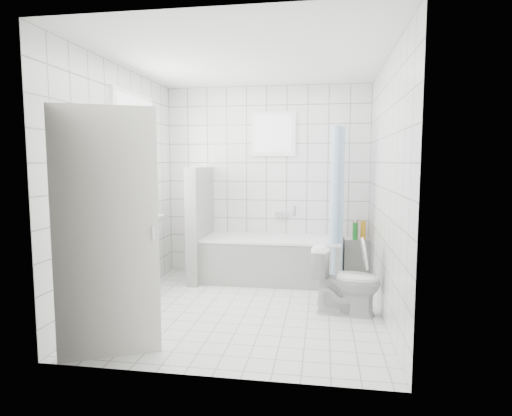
# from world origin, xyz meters

# --- Properties ---
(ground) EXTENTS (3.00, 3.00, 0.00)m
(ground) POSITION_xyz_m (0.00, 0.00, 0.00)
(ground) COLOR white
(ground) RESTS_ON ground
(ceiling) EXTENTS (3.00, 3.00, 0.00)m
(ceiling) POSITION_xyz_m (0.00, 0.00, 2.60)
(ceiling) COLOR white
(ceiling) RESTS_ON ground
(wall_back) EXTENTS (2.80, 0.02, 2.60)m
(wall_back) POSITION_xyz_m (0.00, 1.50, 1.30)
(wall_back) COLOR white
(wall_back) RESTS_ON ground
(wall_front) EXTENTS (2.80, 0.02, 2.60)m
(wall_front) POSITION_xyz_m (0.00, -1.50, 1.30)
(wall_front) COLOR white
(wall_front) RESTS_ON ground
(wall_left) EXTENTS (0.02, 3.00, 2.60)m
(wall_left) POSITION_xyz_m (-1.40, 0.00, 1.30)
(wall_left) COLOR white
(wall_left) RESTS_ON ground
(wall_right) EXTENTS (0.02, 3.00, 2.60)m
(wall_right) POSITION_xyz_m (1.40, 0.00, 1.30)
(wall_right) COLOR white
(wall_right) RESTS_ON ground
(window_left) EXTENTS (0.01, 0.90, 1.40)m
(window_left) POSITION_xyz_m (-1.35, 0.30, 1.60)
(window_left) COLOR white
(window_left) RESTS_ON wall_left
(window_back) EXTENTS (0.50, 0.01, 0.50)m
(window_back) POSITION_xyz_m (0.10, 1.46, 1.95)
(window_back) COLOR white
(window_back) RESTS_ON wall_back
(window_sill) EXTENTS (0.18, 1.02, 0.08)m
(window_sill) POSITION_xyz_m (-1.31, 0.30, 0.86)
(window_sill) COLOR white
(window_sill) RESTS_ON wall_left
(door) EXTENTS (0.74, 0.38, 2.00)m
(door) POSITION_xyz_m (-0.89, -1.31, 1.00)
(door) COLOR silver
(door) RESTS_ON ground
(bathtub) EXTENTS (1.78, 0.77, 0.58)m
(bathtub) POSITION_xyz_m (0.12, 1.12, 0.29)
(bathtub) COLOR white
(bathtub) RESTS_ON ground
(partition_wall) EXTENTS (0.15, 0.85, 1.50)m
(partition_wall) POSITION_xyz_m (-0.83, 1.07, 0.75)
(partition_wall) COLOR white
(partition_wall) RESTS_ON ground
(tiled_ledge) EXTENTS (0.40, 0.24, 0.55)m
(tiled_ledge) POSITION_xyz_m (1.27, 1.38, 0.28)
(tiled_ledge) COLOR white
(tiled_ledge) RESTS_ON ground
(toilet) EXTENTS (0.72, 0.46, 0.70)m
(toilet) POSITION_xyz_m (1.03, 0.00, 0.35)
(toilet) COLOR white
(toilet) RESTS_ON ground
(curtain_rod) EXTENTS (0.02, 0.80, 0.02)m
(curtain_rod) POSITION_xyz_m (0.95, 1.10, 2.00)
(curtain_rod) COLOR silver
(curtain_rod) RESTS_ON wall_back
(shower_curtain) EXTENTS (0.14, 0.48, 1.78)m
(shower_curtain) POSITION_xyz_m (0.95, 0.97, 1.10)
(shower_curtain) COLOR #4185C1
(shower_curtain) RESTS_ON curtain_rod
(tub_faucet) EXTENTS (0.18, 0.06, 0.06)m
(tub_faucet) POSITION_xyz_m (0.22, 1.46, 0.85)
(tub_faucet) COLOR silver
(tub_faucet) RESTS_ON wall_back
(sill_bottles) EXTENTS (0.15, 0.82, 0.33)m
(sill_bottles) POSITION_xyz_m (-1.30, 0.30, 1.03)
(sill_bottles) COLOR white
(sill_bottles) RESTS_ON window_sill
(ledge_bottles) EXTENTS (0.17, 0.16, 0.25)m
(ledge_bottles) POSITION_xyz_m (1.25, 1.33, 0.67)
(ledge_bottles) COLOR #178D29
(ledge_bottles) RESTS_ON tiled_ledge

